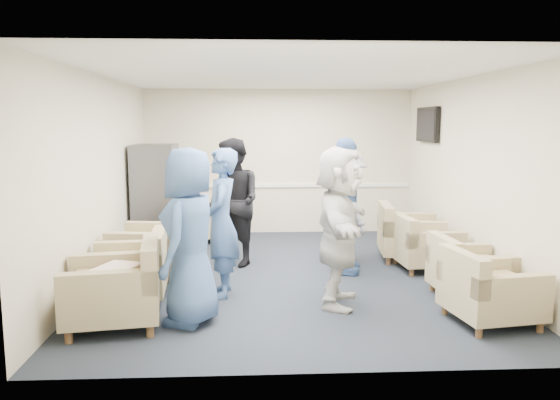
{
  "coord_description": "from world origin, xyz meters",
  "views": [
    {
      "loc": [
        -0.5,
        -7.28,
        2.07
      ],
      "look_at": [
        -0.12,
        0.2,
        1.02
      ],
      "focal_mm": 35.0,
      "sensor_mm": 36.0,
      "label": 1
    }
  ],
  "objects": [
    {
      "name": "floor",
      "position": [
        0.0,
        0.0,
        0.0
      ],
      "size": [
        6.0,
        6.0,
        0.0
      ],
      "primitive_type": "plane",
      "color": "black",
      "rests_on": "ground"
    },
    {
      "name": "ceiling",
      "position": [
        0.0,
        0.0,
        2.7
      ],
      "size": [
        6.0,
        6.0,
        0.0
      ],
      "primitive_type": "plane",
      "rotation": [
        3.14,
        0.0,
        0.0
      ],
      "color": "silver",
      "rests_on": "back_wall"
    },
    {
      "name": "back_wall",
      "position": [
        0.0,
        3.0,
        1.35
      ],
      "size": [
        5.0,
        0.02,
        2.7
      ],
      "primitive_type": "cube",
      "color": "beige",
      "rests_on": "floor"
    },
    {
      "name": "front_wall",
      "position": [
        0.0,
        -3.0,
        1.35
      ],
      "size": [
        5.0,
        0.02,
        2.7
      ],
      "primitive_type": "cube",
      "color": "beige",
      "rests_on": "floor"
    },
    {
      "name": "left_wall",
      "position": [
        -2.5,
        0.0,
        1.35
      ],
      "size": [
        0.02,
        6.0,
        2.7
      ],
      "primitive_type": "cube",
      "color": "beige",
      "rests_on": "floor"
    },
    {
      "name": "right_wall",
      "position": [
        2.5,
        0.0,
        1.35
      ],
      "size": [
        0.02,
        6.0,
        2.7
      ],
      "primitive_type": "cube",
      "color": "beige",
      "rests_on": "floor"
    },
    {
      "name": "chair_rail",
      "position": [
        0.0,
        2.98,
        0.9
      ],
      "size": [
        4.98,
        0.04,
        0.06
      ],
      "primitive_type": "cube",
      "color": "white",
      "rests_on": "back_wall"
    },
    {
      "name": "tv",
      "position": [
        2.44,
        1.8,
        2.05
      ],
      "size": [
        0.1,
        1.0,
        0.58
      ],
      "color": "black",
      "rests_on": "right_wall"
    },
    {
      "name": "armchair_left_near",
      "position": [
        -1.87,
        -1.8,
        0.37
      ],
      "size": [
        1.06,
        1.06,
        0.74
      ],
      "rotation": [
        0.0,
        0.0,
        -1.42
      ],
      "color": "#998862",
      "rests_on": "floor"
    },
    {
      "name": "armchair_left_mid",
      "position": [
        -1.91,
        -0.99,
        0.35
      ],
      "size": [
        0.94,
        0.94,
        0.7
      ],
      "rotation": [
        0.0,
        0.0,
        -1.49
      ],
      "color": "#998862",
      "rests_on": "floor"
    },
    {
      "name": "armchair_left_far",
      "position": [
        -1.84,
        0.06,
        0.37
      ],
      "size": [
        1.04,
        1.04,
        0.74
      ],
      "rotation": [
        0.0,
        0.0,
        -1.7
      ],
      "color": "#998862",
      "rests_on": "floor"
    },
    {
      "name": "armchair_right_near",
      "position": [
        1.92,
        -1.94,
        0.33
      ],
      "size": [
        0.95,
        0.95,
        0.66
      ],
      "rotation": [
        0.0,
        0.0,
        1.72
      ],
      "color": "#998862",
      "rests_on": "floor"
    },
    {
      "name": "armchair_right_midnear",
      "position": [
        2.02,
        -1.12,
        0.32
      ],
      "size": [
        0.85,
        0.85,
        0.64
      ],
      "rotation": [
        0.0,
        0.0,
        1.63
      ],
      "color": "#998862",
      "rests_on": "floor"
    },
    {
      "name": "armchair_right_midfar",
      "position": [
        1.92,
        0.2,
        0.33
      ],
      "size": [
        0.88,
        0.88,
        0.66
      ],
      "rotation": [
        0.0,
        0.0,
        1.64
      ],
      "color": "#998862",
      "rests_on": "floor"
    },
    {
      "name": "armchair_right_far",
      "position": [
        1.84,
        0.79,
        0.36
      ],
      "size": [
        1.01,
        1.01,
        0.72
      ],
      "rotation": [
        0.0,
        0.0,
        1.45
      ],
      "color": "#998862",
      "rests_on": "floor"
    },
    {
      "name": "armchair_corner",
      "position": [
        -1.23,
        2.29,
        0.31
      ],
      "size": [
        1.08,
        1.08,
        0.63
      ],
      "rotation": [
        0.0,
        0.0,
        3.69
      ],
      "color": "#998862",
      "rests_on": "floor"
    },
    {
      "name": "vending_machine",
      "position": [
        -2.09,
        1.76,
        0.87
      ],
      "size": [
        0.7,
        0.82,
        1.73
      ],
      "color": "#4F4F57",
      "rests_on": "floor"
    },
    {
      "name": "backpack",
      "position": [
        -1.33,
        -0.64,
        0.25
      ],
      "size": [
        0.3,
        0.23,
        0.48
      ],
      "rotation": [
        0.0,
        0.0,
        0.11
      ],
      "color": "black",
      "rests_on": "floor"
    },
    {
      "name": "pillow",
      "position": [
        -1.89,
        -1.81,
        0.56
      ],
      "size": [
        0.49,
        0.56,
        0.14
      ],
      "primitive_type": "cube",
      "rotation": [
        0.0,
        0.0,
        -1.9
      ],
      "color": "silver",
      "rests_on": "armchair_left_near"
    },
    {
      "name": "person_front_left",
      "position": [
        -1.15,
        -1.74,
        0.92
      ],
      "size": [
        0.81,
        1.02,
        1.83
      ],
      "primitive_type": "imported",
      "rotation": [
        0.0,
        0.0,
        -1.86
      ],
      "color": "#3D5D94",
      "rests_on": "floor"
    },
    {
      "name": "person_mid_left",
      "position": [
        -0.87,
        -0.84,
        0.89
      ],
      "size": [
        0.43,
        0.65,
        1.78
      ],
      "primitive_type": "imported",
      "rotation": [
        0.0,
        0.0,
        -1.58
      ],
      "color": "#3D5D94",
      "rests_on": "floor"
    },
    {
      "name": "person_back_left",
      "position": [
        -0.78,
        0.61,
        0.93
      ],
      "size": [
        1.09,
        1.15,
        1.86
      ],
      "primitive_type": "imported",
      "rotation": [
        0.0,
        0.0,
        -0.97
      ],
      "color": "black",
      "rests_on": "floor"
    },
    {
      "name": "person_back_right",
      "position": [
        0.9,
        0.69,
        0.83
      ],
      "size": [
        0.85,
        1.19,
        1.67
      ],
      "primitive_type": "imported",
      "rotation": [
        0.0,
        0.0,
        1.8
      ],
      "color": "silver",
      "rests_on": "floor"
    },
    {
      "name": "person_mid_right",
      "position": [
        0.76,
        0.08,
        0.94
      ],
      "size": [
        0.68,
        1.17,
        1.88
      ],
      "primitive_type": "imported",
      "rotation": [
        0.0,
        0.0,
        1.36
      ],
      "color": "#3D5D94",
      "rests_on": "floor"
    },
    {
      "name": "person_front_right",
      "position": [
        0.48,
        -1.25,
        0.91
      ],
      "size": [
        0.91,
        1.77,
        1.82
      ],
      "primitive_type": "imported",
      "rotation": [
        0.0,
        0.0,
        1.34
      ],
      "color": "silver",
      "rests_on": "floor"
    }
  ]
}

